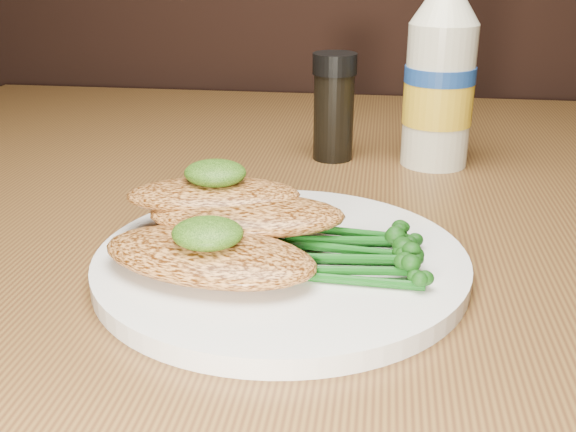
# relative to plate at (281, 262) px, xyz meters

# --- Properties ---
(plate) EXTENTS (0.26, 0.26, 0.01)m
(plate) POSITION_rel_plate_xyz_m (0.00, 0.00, 0.00)
(plate) COLOR white
(plate) RESTS_ON dining_table
(chicken_front) EXTENTS (0.16, 0.11, 0.02)m
(chicken_front) POSITION_rel_plate_xyz_m (-0.04, -0.03, 0.02)
(chicken_front) COLOR #CA8340
(chicken_front) RESTS_ON plate
(chicken_mid) EXTENTS (0.14, 0.08, 0.02)m
(chicken_mid) POSITION_rel_plate_xyz_m (-0.03, 0.02, 0.03)
(chicken_mid) COLOR #CA8340
(chicken_mid) RESTS_ON plate
(chicken_back) EXTENTS (0.14, 0.08, 0.02)m
(chicken_back) POSITION_rel_plate_xyz_m (-0.06, 0.04, 0.03)
(chicken_back) COLOR #CA8340
(chicken_back) RESTS_ON plate
(pesto_front) EXTENTS (0.05, 0.05, 0.02)m
(pesto_front) POSITION_rel_plate_xyz_m (-0.04, -0.04, 0.04)
(pesto_front) COLOR black
(pesto_front) RESTS_ON chicken_front
(pesto_back) EXTENTS (0.05, 0.05, 0.02)m
(pesto_back) POSITION_rel_plate_xyz_m (-0.05, 0.04, 0.05)
(pesto_back) COLOR black
(pesto_back) RESTS_ON chicken_back
(broccolini_bundle) EXTENTS (0.13, 0.11, 0.02)m
(broccolini_bundle) POSITION_rel_plate_xyz_m (0.05, -0.00, 0.02)
(broccolini_bundle) COLOR #104B12
(broccolini_bundle) RESTS_ON plate
(mayo_bottle) EXTENTS (0.08, 0.08, 0.19)m
(mayo_bottle) POSITION_rel_plate_xyz_m (0.12, 0.26, 0.09)
(mayo_bottle) COLOR beige
(mayo_bottle) RESTS_ON dining_table
(pepper_grinder) EXTENTS (0.06, 0.06, 0.11)m
(pepper_grinder) POSITION_rel_plate_xyz_m (0.01, 0.27, 0.05)
(pepper_grinder) COLOR black
(pepper_grinder) RESTS_ON dining_table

